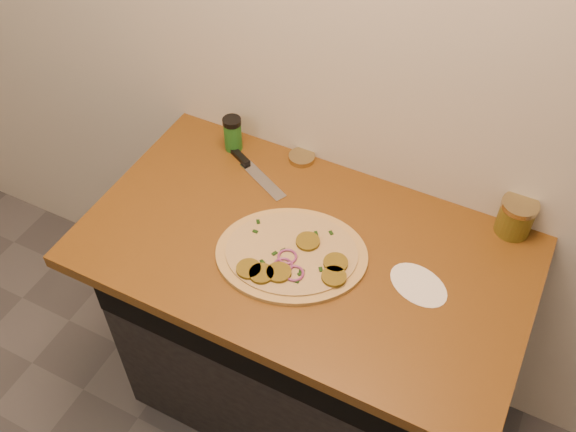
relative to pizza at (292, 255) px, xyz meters
The scene contains 8 objects.
cabinet 0.49m from the pizza, 81.23° to the left, with size 1.10×0.60×0.86m, color black.
countertop 0.06m from the pizza, 76.61° to the left, with size 1.20×0.70×0.04m, color brown.
pizza is the anchor object (origin of this frame).
chefs_knife 0.37m from the pizza, 136.72° to the left, with size 0.26×0.15×0.02m.
mason_jar_lid 0.38m from the pizza, 111.98° to the left, with size 0.08×0.08×0.02m, color tan.
salsa_jar 0.61m from the pizza, 35.78° to the left, with size 0.10×0.10×0.11m.
spice_shaker 0.47m from the pizza, 138.93° to the left, with size 0.06×0.06×0.11m.
flour_spill 0.33m from the pizza, 11.05° to the left, with size 0.16×0.16×0.00m, color white.
Camera 1 is at (0.46, 0.41, 2.21)m, focal length 40.00 mm.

